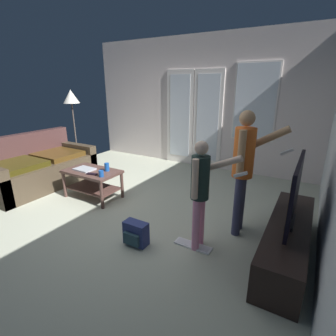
# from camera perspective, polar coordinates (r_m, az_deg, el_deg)

# --- Properties ---
(ground_plane) EXTENTS (5.23, 5.54, 0.02)m
(ground_plane) POSITION_cam_1_polar(r_m,az_deg,el_deg) (3.89, -11.35, -9.69)
(ground_plane) COLOR #ABAF99
(wall_back_with_doors) EXTENTS (5.23, 0.09, 2.79)m
(wall_back_with_doors) POSITION_cam_1_polar(r_m,az_deg,el_deg) (5.76, 6.83, 13.78)
(wall_back_with_doors) COLOR silver
(wall_back_with_doors) RESTS_ON ground_plane
(leather_couch) EXTENTS (0.99, 1.87, 0.92)m
(leather_couch) POSITION_cam_1_polar(r_m,az_deg,el_deg) (5.25, -26.89, -0.16)
(leather_couch) COLOR #44382A
(leather_couch) RESTS_ON ground_plane
(coffee_table) EXTENTS (0.90, 0.53, 0.46)m
(coffee_table) POSITION_cam_1_polar(r_m,az_deg,el_deg) (4.33, -16.44, -2.14)
(coffee_table) COLOR #4E352E
(coffee_table) RESTS_ON ground_plane
(tv_stand) EXTENTS (0.40, 1.72, 0.39)m
(tv_stand) POSITION_cam_1_polar(r_m,az_deg,el_deg) (3.12, 24.97, -14.28)
(tv_stand) COLOR black
(tv_stand) RESTS_ON ground_plane
(flat_screen_tv) EXTENTS (0.08, 1.00, 0.69)m
(flat_screen_tv) POSITION_cam_1_polar(r_m,az_deg,el_deg) (2.89, 26.38, -4.96)
(flat_screen_tv) COLOR black
(flat_screen_tv) RESTS_ON tv_stand
(person_adult) EXTENTS (0.62, 0.44, 1.51)m
(person_adult) POSITION_cam_1_polar(r_m,az_deg,el_deg) (3.12, 16.59, 1.10)
(person_adult) COLOR #393B5B
(person_adult) RESTS_ON ground_plane
(person_child) EXTENTS (0.55, 0.33, 1.24)m
(person_child) POSITION_cam_1_polar(r_m,az_deg,el_deg) (2.76, 7.36, -4.06)
(person_child) COLOR pink
(person_child) RESTS_ON ground_plane
(floor_lamp) EXTENTS (0.34, 0.34, 1.67)m
(floor_lamp) POSITION_cam_1_polar(r_m,az_deg,el_deg) (6.03, -20.68, 13.82)
(floor_lamp) COLOR #392E27
(floor_lamp) RESTS_ON ground_plane
(backpack) EXTENTS (0.29, 0.18, 0.28)m
(backpack) POSITION_cam_1_polar(r_m,az_deg,el_deg) (3.09, -7.22, -14.26)
(backpack) COLOR navy
(backpack) RESTS_ON ground_plane
(loose_keyboard) EXTENTS (0.44, 0.13, 0.02)m
(loose_keyboard) POSITION_cam_1_polar(r_m,az_deg,el_deg) (3.11, 5.55, -16.75)
(loose_keyboard) COLOR white
(loose_keyboard) RESTS_ON ground_plane
(laptop_closed) EXTENTS (0.32, 0.24, 0.02)m
(laptop_closed) POSITION_cam_1_polar(r_m,az_deg,el_deg) (4.35, -18.08, -0.24)
(laptop_closed) COLOR #ABAEB6
(laptop_closed) RESTS_ON coffee_table
(cup_near_edge) EXTENTS (0.07, 0.07, 0.13)m
(cup_near_edge) POSITION_cam_1_polar(r_m,az_deg,el_deg) (4.19, -13.44, 0.21)
(cup_near_edge) COLOR #174AA0
(cup_near_edge) RESTS_ON coffee_table
(cup_by_laptop) EXTENTS (0.07, 0.07, 0.10)m
(cup_by_laptop) POSITION_cam_1_polar(r_m,az_deg,el_deg) (3.95, -14.63, -1.22)
(cup_by_laptop) COLOR #18489A
(cup_by_laptop) RESTS_ON coffee_table
(tv_remote_black) EXTENTS (0.18, 0.09, 0.02)m
(tv_remote_black) POSITION_cam_1_polar(r_m,az_deg,el_deg) (4.09, -16.53, -1.28)
(tv_remote_black) COLOR black
(tv_remote_black) RESTS_ON coffee_table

